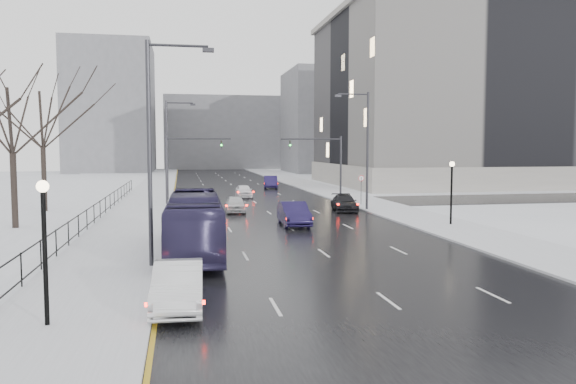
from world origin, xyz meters
TOP-DOWN VIEW (x-y plane):
  - road at (0.00, 60.00)m, footprint 16.00×150.00m
  - cross_road at (0.00, 48.00)m, footprint 130.00×10.00m
  - sidewalk_left at (-10.50, 60.00)m, footprint 5.00×150.00m
  - sidewalk_right at (10.50, 60.00)m, footprint 5.00×150.00m
  - park_strip at (-20.00, 60.00)m, footprint 14.00×150.00m
  - tree_park_d at (-17.80, 34.00)m, footprint 8.75×8.75m
  - tree_park_e at (-18.20, 44.00)m, footprint 9.45×9.45m
  - iron_fence at (-13.00, 30.00)m, footprint 0.06×70.00m
  - streetlight_r_mid at (8.17, 40.00)m, footprint 2.95×0.25m
  - streetlight_l_near at (-8.17, 20.00)m, footprint 2.95×0.25m
  - streetlight_l_far at (-8.17, 52.00)m, footprint 2.95×0.25m
  - lamppost_l at (-11.00, 12.00)m, footprint 0.36×0.36m
  - lamppost_r_mid at (11.00, 30.00)m, footprint 0.36×0.36m
  - mast_signal_right at (7.33, 48.00)m, footprint 6.10×0.33m
  - mast_signal_left at (-7.33, 48.00)m, footprint 6.10×0.33m
  - no_uturn_sign at (9.20, 44.00)m, footprint 0.60×0.06m
  - civic_building at (35.00, 72.00)m, footprint 41.00×31.00m
  - bldg_far_right at (28.00, 115.00)m, footprint 24.00×20.00m
  - bldg_far_left at (-22.00, 125.00)m, footprint 18.00×22.00m
  - bldg_far_center at (4.00, 140.00)m, footprint 30.00×18.00m
  - sedan_left_near at (-7.20, 13.45)m, footprint 1.78×4.67m
  - bus at (-6.43, 22.96)m, footprint 2.88×11.15m
  - sedan_center_near at (-2.68, 40.85)m, footprint 1.80×4.09m
  - sedan_right_near at (0.50, 32.20)m, footprint 1.87×5.00m
  - sedan_right_far at (6.45, 40.08)m, footprint 2.52×4.88m
  - sedan_center_far at (-0.50, 54.34)m, footprint 1.66×4.08m
  - sedan_right_distant at (4.50, 67.50)m, footprint 2.34×5.10m

SIDE VIEW (x-z plane):
  - tree_park_d at x=-17.80m, z-range -6.25..6.25m
  - tree_park_e at x=-18.20m, z-range -6.75..6.75m
  - road at x=0.00m, z-range 0.00..0.04m
  - cross_road at x=0.00m, z-range 0.00..0.04m
  - park_strip at x=-20.00m, z-range 0.00..0.12m
  - sidewalk_left at x=-10.50m, z-range 0.00..0.16m
  - sidewalk_right at x=10.50m, z-range 0.00..0.16m
  - sedan_right_far at x=6.45m, z-range 0.04..1.39m
  - sedan_center_near at x=-2.68m, z-range 0.04..1.41m
  - sedan_center_far at x=-0.50m, z-range 0.04..1.43m
  - sedan_left_near at x=-7.20m, z-range 0.04..1.56m
  - sedan_right_distant at x=4.50m, z-range 0.04..1.66m
  - sedan_right_near at x=0.50m, z-range 0.04..1.67m
  - iron_fence at x=-13.00m, z-range 0.26..1.56m
  - bus at x=-6.43m, z-range 0.04..3.13m
  - no_uturn_sign at x=9.20m, z-range 0.95..3.65m
  - lamppost_l at x=-11.00m, z-range 0.80..5.08m
  - lamppost_r_mid at x=11.00m, z-range 0.80..5.08m
  - mast_signal_right at x=7.33m, z-range 0.86..7.36m
  - mast_signal_left at x=-7.33m, z-range 0.86..7.36m
  - streetlight_r_mid at x=8.17m, z-range 0.62..10.62m
  - streetlight_l_near at x=-8.17m, z-range 0.62..10.62m
  - streetlight_l_far at x=-8.17m, z-range 0.62..10.62m
  - bldg_far_center at x=4.00m, z-range 0.00..18.00m
  - bldg_far_right at x=28.00m, z-range 0.00..22.00m
  - civic_building at x=35.00m, z-range -1.19..23.61m
  - bldg_far_left at x=-22.00m, z-range 0.00..28.00m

